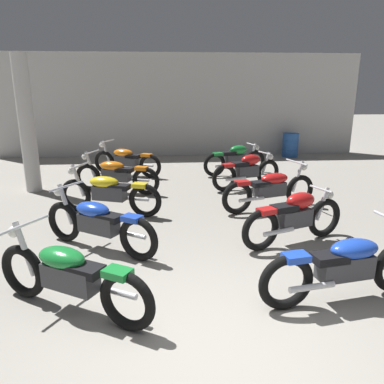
# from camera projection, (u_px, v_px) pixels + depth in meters

# --- Properties ---
(ground_plane) EXTENTS (60.00, 60.00, 0.00)m
(ground_plane) POSITION_uv_depth(u_px,v_px,m) (222.00, 354.00, 3.56)
(ground_plane) COLOR gray
(back_wall) EXTENTS (13.17, 0.24, 3.60)m
(back_wall) POSITION_uv_depth(u_px,v_px,m) (177.00, 105.00, 13.36)
(back_wall) COLOR #BCBAB7
(back_wall) RESTS_ON ground
(support_pillar) EXTENTS (0.36, 0.36, 3.20)m
(support_pillar) POSITION_uv_depth(u_px,v_px,m) (27.00, 125.00, 8.68)
(support_pillar) COLOR #BCBAB7
(support_pillar) RESTS_ON ground
(motorcycle_left_row_0) EXTENTS (1.94, 1.19, 0.97)m
(motorcycle_left_row_0) POSITION_uv_depth(u_px,v_px,m) (69.00, 275.00, 4.11)
(motorcycle_left_row_0) COLOR black
(motorcycle_left_row_0) RESTS_ON ground
(motorcycle_left_row_1) EXTENTS (1.88, 1.27, 0.97)m
(motorcycle_left_row_1) POSITION_uv_depth(u_px,v_px,m) (98.00, 222.00, 5.71)
(motorcycle_left_row_1) COLOR black
(motorcycle_left_row_1) RESTS_ON ground
(motorcycle_left_row_2) EXTENTS (2.09, 0.93, 0.97)m
(motorcycle_left_row_2) POSITION_uv_depth(u_px,v_px,m) (109.00, 192.00, 7.35)
(motorcycle_left_row_2) COLOR black
(motorcycle_left_row_2) RESTS_ON ground
(motorcycle_left_row_3) EXTENTS (2.08, 0.94, 0.97)m
(motorcycle_left_row_3) POSITION_uv_depth(u_px,v_px,m) (116.00, 174.00, 8.83)
(motorcycle_left_row_3) COLOR black
(motorcycle_left_row_3) RESTS_ON ground
(motorcycle_left_row_4) EXTENTS (1.99, 1.11, 0.97)m
(motorcycle_left_row_4) POSITION_uv_depth(u_px,v_px,m) (126.00, 160.00, 10.55)
(motorcycle_left_row_4) COLOR black
(motorcycle_left_row_4) RESTS_ON ground
(motorcycle_right_row_0) EXTENTS (2.16, 0.74, 0.97)m
(motorcycle_right_row_0) POSITION_uv_depth(u_px,v_px,m) (346.00, 265.00, 4.34)
(motorcycle_right_row_0) COLOR black
(motorcycle_right_row_0) RESTS_ON ground
(motorcycle_right_row_1) EXTENTS (1.88, 0.82, 0.88)m
(motorcycle_right_row_1) POSITION_uv_depth(u_px,v_px,m) (295.00, 216.00, 5.95)
(motorcycle_right_row_1) COLOR black
(motorcycle_right_row_1) RESTS_ON ground
(motorcycle_right_row_2) EXTENTS (2.11, 0.90, 0.97)m
(motorcycle_right_row_2) POSITION_uv_depth(u_px,v_px,m) (270.00, 188.00, 7.61)
(motorcycle_right_row_2) COLOR black
(motorcycle_right_row_2) RESTS_ON ground
(motorcycle_right_row_3) EXTENTS (1.87, 0.84, 0.88)m
(motorcycle_right_row_3) POSITION_uv_depth(u_px,v_px,m) (247.00, 170.00, 9.23)
(motorcycle_right_row_3) COLOR black
(motorcycle_right_row_3) RESTS_ON ground
(motorcycle_right_row_4) EXTENTS (1.91, 0.74, 0.88)m
(motorcycle_right_row_4) POSITION_uv_depth(u_px,v_px,m) (235.00, 159.00, 10.67)
(motorcycle_right_row_4) COLOR black
(motorcycle_right_row_4) RESTS_ON ground
(oil_drum) EXTENTS (0.59, 0.59, 0.85)m
(oil_drum) POSITION_uv_depth(u_px,v_px,m) (290.00, 145.00, 13.39)
(oil_drum) COLOR #23519E
(oil_drum) RESTS_ON ground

